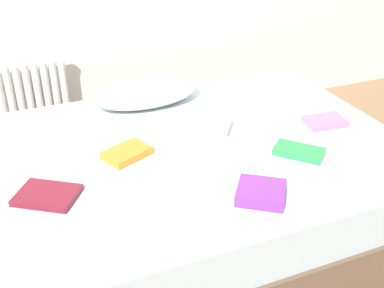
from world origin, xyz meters
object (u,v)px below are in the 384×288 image
object	(u,v)px
textbook_orange	(127,153)
textbook_green	(299,151)
pillow	(145,92)
bed	(196,189)
textbook_white	(211,126)
textbook_maroon	(47,195)
textbook_purple	(261,193)
radiator	(30,99)
textbook_pink	(325,121)

from	to	relation	value
textbook_orange	textbook_green	xyz separation A→B (m)	(0.74, -0.29, -0.00)
pillow	textbook_orange	size ratio (longest dim) A/B	2.91
bed	textbook_white	distance (m)	0.32
textbook_maroon	textbook_purple	world-z (taller)	textbook_purple
radiator	textbook_orange	bearing A→B (deg)	-74.81
textbook_pink	pillow	bearing A→B (deg)	149.29
textbook_orange	textbook_purple	xyz separation A→B (m)	(0.40, -0.52, 0.01)
radiator	textbook_maroon	xyz separation A→B (m)	(-0.07, -1.36, 0.15)
textbook_pink	textbook_white	distance (m)	0.60
pillow	textbook_maroon	distance (m)	0.94
textbook_orange	textbook_purple	world-z (taller)	textbook_purple
bed	textbook_orange	distance (m)	0.43
textbook_orange	textbook_pink	size ratio (longest dim) A/B	1.01
radiator	pillow	bearing A→B (deg)	-49.53
textbook_orange	textbook_green	world-z (taller)	textbook_orange
textbook_purple	pillow	bearing A→B (deg)	44.01
textbook_maroon	textbook_orange	xyz separation A→B (m)	(0.38, 0.19, 0.01)
textbook_pink	textbook_purple	xyz separation A→B (m)	(-0.63, -0.44, 0.01)
textbook_maroon	textbook_white	xyz separation A→B (m)	(0.85, 0.28, 0.01)
bed	textbook_orange	xyz separation A→B (m)	(-0.33, 0.03, 0.27)
textbook_maroon	radiator	bearing A→B (deg)	121.56
textbook_purple	textbook_white	bearing A→B (deg)	29.94
textbook_maroon	textbook_purple	distance (m)	0.85
radiator	textbook_pink	xyz separation A→B (m)	(1.35, -1.25, 0.15)
textbook_orange	textbook_white	bearing A→B (deg)	-12.96
bed	textbook_green	world-z (taller)	textbook_green
radiator	textbook_green	distance (m)	1.81
textbook_orange	radiator	bearing A→B (deg)	81.33
radiator	textbook_purple	world-z (taller)	radiator
pillow	textbook_orange	distance (m)	0.57
pillow	textbook_pink	size ratio (longest dim) A/B	2.93
pillow	radiator	bearing A→B (deg)	130.47
radiator	pillow	distance (m)	0.91
radiator	textbook_orange	world-z (taller)	radiator
textbook_maroon	textbook_orange	bearing A→B (deg)	60.56
pillow	textbook_pink	distance (m)	0.98
radiator	textbook_orange	distance (m)	1.23
textbook_purple	textbook_pink	bearing A→B (deg)	-19.32
textbook_maroon	textbook_white	world-z (taller)	textbook_white
textbook_maroon	textbook_green	world-z (taller)	textbook_green
pillow	textbook_maroon	world-z (taller)	pillow
textbook_green	textbook_white	world-z (taller)	textbook_white
textbook_pink	textbook_green	size ratio (longest dim) A/B	0.91
bed	pillow	world-z (taller)	pillow
textbook_pink	textbook_purple	world-z (taller)	textbook_purple
textbook_pink	textbook_white	world-z (taller)	textbook_white
bed	radiator	world-z (taller)	radiator
textbook_purple	textbook_maroon	bearing A→B (deg)	102.94
radiator	textbook_green	world-z (taller)	radiator
textbook_orange	textbook_maroon	bearing A→B (deg)	-177.62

